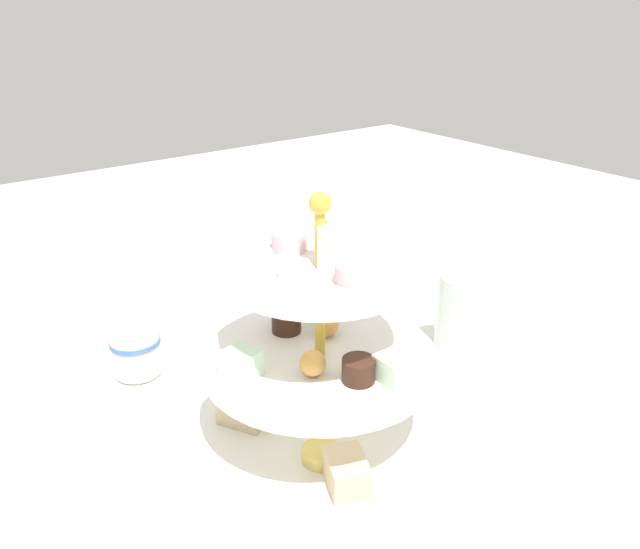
% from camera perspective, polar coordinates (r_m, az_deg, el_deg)
% --- Properties ---
extents(ground_plane, '(2.40, 2.40, 0.00)m').
position_cam_1_polar(ground_plane, '(0.67, 0.00, -14.52)').
color(ground_plane, silver).
extents(tiered_serving_stand, '(0.28, 0.28, 0.26)m').
position_cam_1_polar(tiered_serving_stand, '(0.63, 0.03, -9.00)').
color(tiered_serving_stand, white).
rests_on(tiered_serving_stand, ground_plane).
extents(water_glass_tall_right, '(0.07, 0.07, 0.11)m').
position_cam_1_polar(water_glass_tall_right, '(0.79, 12.69, -3.84)').
color(water_glass_tall_right, silver).
rests_on(water_glass_tall_right, ground_plane).
extents(water_glass_short_left, '(0.06, 0.06, 0.07)m').
position_cam_1_polar(water_glass_short_left, '(0.69, -20.39, -11.88)').
color(water_glass_short_left, silver).
rests_on(water_glass_short_left, ground_plane).
extents(teacup_with_saucer, '(0.09, 0.09, 0.05)m').
position_cam_1_polar(teacup_with_saucer, '(0.79, -16.00, -7.14)').
color(teacup_with_saucer, white).
rests_on(teacup_with_saucer, ground_plane).
extents(butter_knife_right, '(0.10, 0.15, 0.00)m').
position_cam_1_polar(butter_knife_right, '(0.91, -4.71, -3.51)').
color(butter_knife_right, silver).
rests_on(butter_knife_right, ground_plane).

